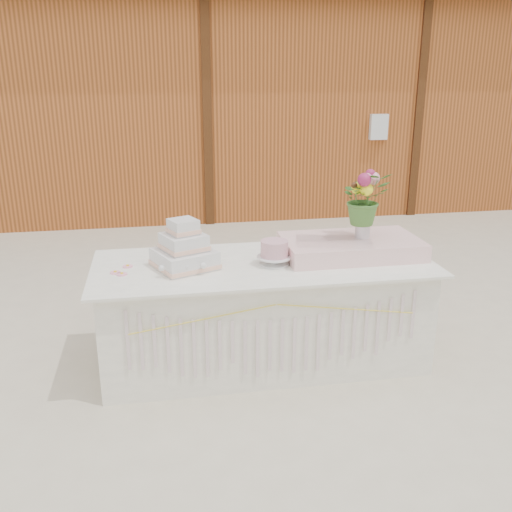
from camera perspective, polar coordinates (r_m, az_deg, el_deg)
The scene contains 9 objects.
ground at distance 4.36m, azimuth 0.70°, elevation -10.27°, with size 80.00×80.00×0.00m, color beige.
barn at distance 9.79m, azimuth -6.15°, elevation 15.79°, with size 12.60×4.60×3.30m.
cake_table at distance 4.18m, azimuth 0.74°, elevation -5.63°, with size 2.40×1.00×0.77m.
wedding_cake at distance 3.94m, azimuth -7.19°, elevation 0.46°, with size 0.50×0.50×0.34m.
pink_cake_stand at distance 3.97m, azimuth 1.84°, elevation 0.47°, with size 0.24×0.24×0.18m.
satin_runner at distance 4.25m, azimuth 9.44°, elevation 0.93°, with size 0.99×0.58×0.13m, color #FFCDCD.
flower_vase at distance 4.25m, azimuth 10.61°, elevation 2.81°, with size 0.11×0.11×0.15m, color silver.
bouquet at distance 4.19m, azimuth 10.83°, elevation 6.35°, with size 0.35×0.30×0.39m, color #40702D.
loose_flowers at distance 4.00m, azimuth -12.94°, elevation -1.18°, with size 0.14×0.34×0.02m, color #FF9BB9, non-canonical shape.
Camera 1 is at (-0.72, -3.76, 2.08)m, focal length 40.00 mm.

